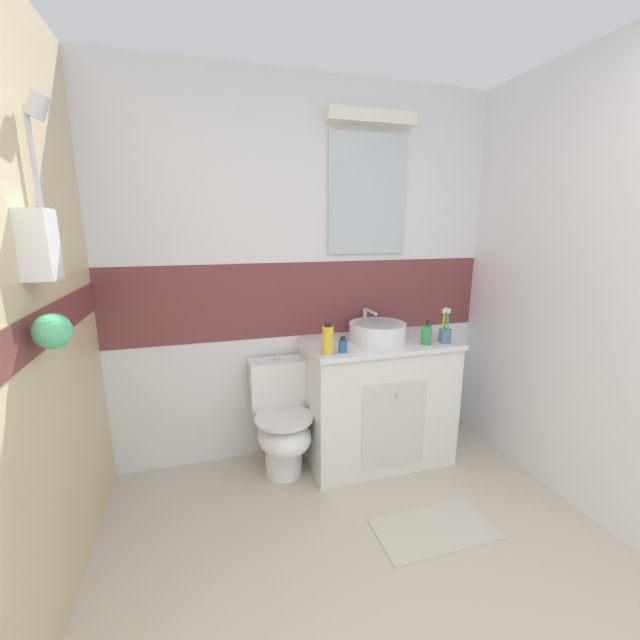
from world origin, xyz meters
The scene contains 11 objects.
ground_plane centered at (0.00, 1.20, -0.02)m, with size 3.20×3.48×0.04m, color beige.
wall_back_tiled centered at (0.01, 2.45, 1.26)m, with size 3.20×0.20×2.50m.
wall_right_plain centered at (1.35, 1.20, 1.25)m, with size 0.10×3.48×2.50m, color white.
vanity_cabinet centered at (0.41, 2.14, 0.43)m, with size 0.98×0.55×0.85m.
sink_basin centered at (0.40, 2.14, 0.91)m, with size 0.37×0.42×0.18m.
toilet centered at (-0.25, 2.15, 0.35)m, with size 0.37×0.50×0.74m.
toothbrush_cup centered at (0.80, 1.96, 0.91)m, with size 0.08×0.08×0.23m.
soap_dispenser centered at (0.66, 1.96, 0.91)m, with size 0.06×0.06×0.16m.
perfume_flask_small centered at (0.09, 1.95, 0.90)m, with size 0.04×0.03×0.10m.
mouthwash_bottle centered at (0.00, 1.95, 0.94)m, with size 0.07×0.07×0.19m.
bath_mat centered at (0.42, 1.38, 0.01)m, with size 0.62×0.33×0.01m, color beige.
Camera 1 is at (-0.69, -0.18, 1.58)m, focal length 22.40 mm.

